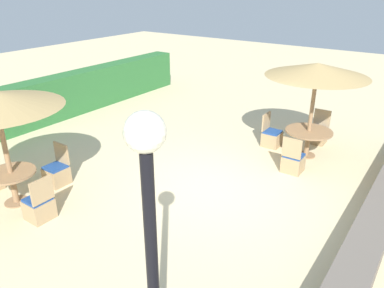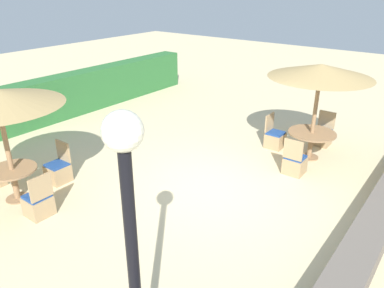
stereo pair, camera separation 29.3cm
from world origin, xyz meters
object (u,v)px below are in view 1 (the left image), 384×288
object	(u,v)px
round_table_front_right	(308,135)
round_table_back_left	(12,179)
patio_chair_front_right_north	(271,137)
lamp_post	(149,214)
patio_chair_back_left_south	(39,207)
patio_chair_front_right_west	(293,162)
patio_chair_front_right_east	(318,134)
parasol_front_right	(317,70)
patio_chair_back_left_east	(57,173)

from	to	relation	value
round_table_front_right	round_table_back_left	bearing A→B (deg)	143.92
patio_chair_front_right_north	round_table_back_left	size ratio (longest dim) A/B	0.95
lamp_post	patio_chair_back_left_south	world-z (taller)	lamp_post
patio_chair_front_right_west	patio_chair_front_right_east	bearing A→B (deg)	92.18
patio_chair_front_right_west	round_table_front_right	bearing A→B (deg)	91.88
patio_chair_front_right_east	patio_chair_front_right_north	distance (m)	1.39
parasol_front_right	round_table_back_left	world-z (taller)	parasol_front_right
parasol_front_right	lamp_post	bearing A→B (deg)	-173.85
patio_chair_front_right_east	patio_chair_back_left_south	bearing A→B (deg)	64.82
patio_chair_front_right_west	patio_chair_back_left_south	size ratio (longest dim) A/B	1.00
patio_chair_front_right_west	patio_chair_front_right_north	size ratio (longest dim) A/B	1.00
patio_chair_front_right_west	round_table_back_left	world-z (taller)	patio_chair_front_right_west
parasol_front_right	patio_chair_front_right_west	size ratio (longest dim) A/B	2.68
parasol_front_right	patio_chair_front_right_east	size ratio (longest dim) A/B	2.68
round_table_back_left	round_table_front_right	bearing A→B (deg)	-36.08
patio_chair_front_right_east	lamp_post	bearing A→B (deg)	95.68
parasol_front_right	patio_chair_back_left_south	bearing A→B (deg)	150.63
lamp_post	patio_chair_back_left_south	bearing A→B (deg)	72.97
patio_chair_back_left_south	parasol_front_right	bearing A→B (deg)	-29.37
parasol_front_right	patio_chair_front_right_east	distance (m)	2.27
round_table_front_right	patio_chair_front_right_west	bearing A→B (deg)	-178.12
round_table_back_left	patio_chair_back_left_east	xyz separation A→B (m)	(1.01, -0.04, -0.28)
patio_chair_front_right_east	patio_chair_front_right_north	xyz separation A→B (m)	(-0.98, 0.98, 0.00)
patio_chair_front_right_east	round_table_back_left	xyz separation A→B (m)	(-6.75, 4.12, 0.28)
round_table_back_left	lamp_post	bearing A→B (deg)	-104.50
round_table_front_right	patio_chair_front_right_north	xyz separation A→B (m)	(0.06, 1.03, -0.32)
round_table_front_right	patio_chair_back_left_east	bearing A→B (deg)	138.78
patio_chair_front_right_east	patio_chair_front_right_north	bearing A→B (deg)	44.96
round_table_front_right	patio_chair_back_left_south	world-z (taller)	patio_chair_back_left_south
patio_chair_front_right_west	round_table_back_left	bearing A→B (deg)	-132.11
patio_chair_front_right_west	round_table_back_left	size ratio (longest dim) A/B	0.95
parasol_front_right	patio_chair_front_right_west	xyz separation A→B (m)	(-1.07, -0.03, -2.02)
patio_chair_front_right_east	round_table_front_right	bearing A→B (deg)	92.50
round_table_front_right	round_table_back_left	size ratio (longest dim) A/B	1.22
patio_chair_front_right_north	patio_chair_back_left_east	world-z (taller)	same
round_table_front_right	round_table_back_left	world-z (taller)	same
round_table_front_right	patio_chair_back_left_east	world-z (taller)	patio_chair_back_left_east
round_table_front_right	patio_chair_front_right_north	bearing A→B (deg)	86.86
patio_chair_front_right_north	lamp_post	bearing A→B (deg)	14.20
lamp_post	round_table_front_right	xyz separation A→B (m)	(6.98, 0.75, -1.77)
patio_chair_front_right_east	patio_chair_back_left_south	size ratio (longest dim) A/B	1.00
patio_chair_back_left_east	round_table_back_left	bearing A→B (deg)	87.68
parasol_front_right	patio_chair_front_right_west	distance (m)	2.28
patio_chair_back_left_south	patio_chair_front_right_west	bearing A→B (deg)	-34.94
lamp_post	patio_chair_front_right_east	bearing A→B (deg)	5.68
lamp_post	patio_chair_front_right_east	size ratio (longest dim) A/B	3.57
round_table_front_right	patio_chair_front_right_north	distance (m)	1.08
round_table_front_right	patio_chair_front_right_east	distance (m)	1.09
parasol_front_right	patio_chair_front_right_west	bearing A→B (deg)	-178.12
lamp_post	patio_chair_back_left_east	size ratio (longest dim) A/B	3.57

